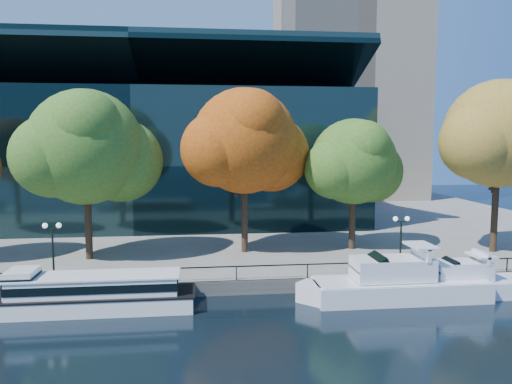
{
  "coord_description": "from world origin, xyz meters",
  "views": [
    {
      "loc": [
        2.42,
        -30.27,
        10.68
      ],
      "look_at": [
        6.92,
        8.0,
        6.59
      ],
      "focal_mm": 35.0,
      "sensor_mm": 36.0,
      "label": 1
    }
  ],
  "objects": [
    {
      "name": "ground",
      "position": [
        0.0,
        0.0,
        0.0
      ],
      "size": [
        160.0,
        160.0,
        0.0
      ],
      "primitive_type": "plane",
      "color": "black",
      "rests_on": "ground"
    },
    {
      "name": "promenade",
      "position": [
        0.0,
        36.38,
        0.5
      ],
      "size": [
        90.0,
        67.08,
        1.0
      ],
      "color": "slate",
      "rests_on": "ground"
    },
    {
      "name": "railing",
      "position": [
        0.0,
        3.25,
        1.94
      ],
      "size": [
        88.2,
        0.08,
        0.99
      ],
      "color": "black",
      "rests_on": "promenade"
    },
    {
      "name": "convention_building",
      "position": [
        -4.0,
        31.79,
        8.51
      ],
      "size": [
        50.0,
        24.57,
        21.43
      ],
      "color": "black",
      "rests_on": "ground"
    },
    {
      "name": "office_tower",
      "position": [
        28.0,
        55.0,
        33.02
      ],
      "size": [
        22.5,
        22.5,
        65.9
      ],
      "color": "gray",
      "rests_on": "ground"
    },
    {
      "name": "tour_boat",
      "position": [
        -4.78,
        1.0,
        1.16
      ],
      "size": [
        14.43,
        3.22,
        2.74
      ],
      "color": "white",
      "rests_on": "ground"
    },
    {
      "name": "cruiser_near",
      "position": [
        15.24,
        0.77,
        1.15
      ],
      "size": [
        12.82,
        3.3,
        3.71
      ],
      "color": "white",
      "rests_on": "ground"
    },
    {
      "name": "cruiser_far",
      "position": [
        20.13,
        0.97,
        0.99
      ],
      "size": [
        9.51,
        2.64,
        3.11
      ],
      "color": "white",
      "rests_on": "ground"
    },
    {
      "name": "tree_2",
      "position": [
        -6.2,
        10.7,
        9.86
      ],
      "size": [
        11.46,
        9.4,
        13.64
      ],
      "color": "black",
      "rests_on": "promenade"
    },
    {
      "name": "tree_3",
      "position": [
        6.58,
        11.78,
        10.33
      ],
      "size": [
        11.18,
        9.16,
        14.0
      ],
      "color": "black",
      "rests_on": "promenade"
    },
    {
      "name": "tree_4",
      "position": [
        16.13,
        11.94,
        8.57
      ],
      "size": [
        9.36,
        7.68,
        11.48
      ],
      "color": "black",
      "rests_on": "promenade"
    },
    {
      "name": "tree_5",
      "position": [
        27.99,
        9.42,
        10.93
      ],
      "size": [
        11.43,
        9.37,
        14.7
      ],
      "color": "black",
      "rests_on": "promenade"
    },
    {
      "name": "lamp_1",
      "position": [
        -7.45,
        4.5,
        3.98
      ],
      "size": [
        1.26,
        0.36,
        4.03
      ],
      "color": "black",
      "rests_on": "promenade"
    },
    {
      "name": "lamp_2",
      "position": [
        17.3,
        4.5,
        3.98
      ],
      "size": [
        1.26,
        0.36,
        4.03
      ],
      "color": "black",
      "rests_on": "promenade"
    }
  ]
}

